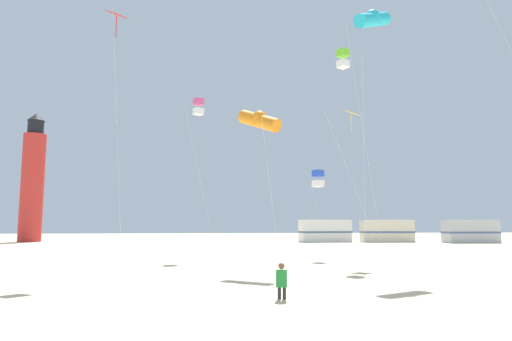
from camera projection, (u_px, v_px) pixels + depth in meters
The scene contains 12 objects.
kite_flyer_standing at pixel (282, 280), 13.96m from camera, with size 0.40×0.54×1.16m.
kite_box_lime at pixel (343, 59), 27.52m from camera, with size 1.76×2.10×13.01m.
kite_tube_orange at pixel (259, 120), 22.59m from camera, with size 2.21×2.30×8.25m.
kite_box_blue at pixel (318, 179), 30.08m from camera, with size 1.19×1.12×5.94m.
kite_diamond_scarlet at pixel (117, 27), 22.52m from camera, with size 1.33×1.33×13.07m.
kite_diamond_gold at pixel (351, 118), 26.70m from camera, with size 3.07×2.62×9.18m.
kite_tube_cyan at pixel (372, 19), 22.83m from camera, with size 2.59×2.36×13.44m.
kite_box_rainbow at pixel (198, 107), 31.61m from camera, with size 2.31×1.77×11.13m.
lighthouse_distant at pixel (33, 181), 58.20m from camera, with size 2.80×2.80×16.80m.
rv_van_white at pixel (325, 231), 56.85m from camera, with size 6.62×2.88×2.80m.
rv_van_cream at pixel (387, 231), 56.75m from camera, with size 6.61×2.87×2.80m.
rv_van_silver at pixel (470, 231), 54.51m from camera, with size 6.46×2.40×2.80m.
Camera 1 is at (-2.04, -7.03, 2.39)m, focal length 31.44 mm.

